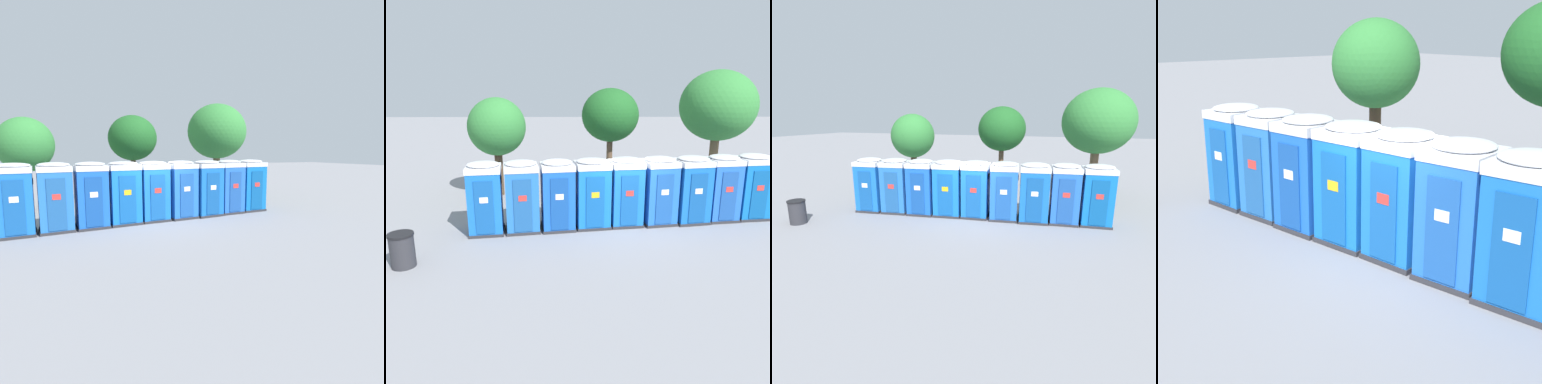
# 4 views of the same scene
# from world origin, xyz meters

# --- Properties ---
(ground_plane) EXTENTS (120.00, 120.00, 0.00)m
(ground_plane) POSITION_xyz_m (0.00, 0.00, 0.00)
(ground_plane) COLOR gray
(portapotty_0) EXTENTS (1.34, 1.35, 2.54)m
(portapotty_0) POSITION_xyz_m (-5.04, -0.57, 1.28)
(portapotty_0) COLOR #2D2D33
(portapotty_0) RESTS_ON ground
(portapotty_1) EXTENTS (1.37, 1.38, 2.54)m
(portapotty_1) POSITION_xyz_m (-3.78, -0.37, 1.28)
(portapotty_1) COLOR #2D2D33
(portapotty_1) RESTS_ON ground
(portapotty_2) EXTENTS (1.35, 1.36, 2.54)m
(portapotty_2) POSITION_xyz_m (-2.53, -0.20, 1.28)
(portapotty_2) COLOR #2D2D33
(portapotty_2) RESTS_ON ground
(portapotty_3) EXTENTS (1.40, 1.37, 2.54)m
(portapotty_3) POSITION_xyz_m (-1.28, 0.02, 1.28)
(portapotty_3) COLOR #2D2D33
(portapotty_3) RESTS_ON ground
(portapotty_4) EXTENTS (1.31, 1.33, 2.54)m
(portapotty_4) POSITION_xyz_m (-0.03, 0.21, 1.28)
(portapotty_4) COLOR #2D2D33
(portapotty_4) RESTS_ON ground
(portapotty_5) EXTENTS (1.38, 1.38, 2.54)m
(portapotty_5) POSITION_xyz_m (1.23, 0.33, 1.28)
(portapotty_5) COLOR #2D2D33
(portapotty_5) RESTS_ON ground
(portapotty_6) EXTENTS (1.42, 1.39, 2.54)m
(portapotty_6) POSITION_xyz_m (2.49, 0.46, 1.28)
(portapotty_6) COLOR #2D2D33
(portapotty_6) RESTS_ON ground
(portapotty_7) EXTENTS (1.31, 1.34, 2.54)m
(portapotty_7) POSITION_xyz_m (3.74, 0.70, 1.28)
(portapotty_7) COLOR #2D2D33
(portapotty_7) RESTS_ON ground
(portapotty_8) EXTENTS (1.37, 1.33, 2.54)m
(portapotty_8) POSITION_xyz_m (4.99, 0.89, 1.28)
(portapotty_8) COLOR #2D2D33
(portapotty_8) RESTS_ON ground
(street_tree_0) EXTENTS (2.79, 2.79, 5.00)m
(street_tree_0) POSITION_xyz_m (-0.12, 5.49, 3.68)
(street_tree_0) COLOR brown
(street_tree_0) RESTS_ON ground
(street_tree_1) EXTENTS (2.67, 2.67, 4.59)m
(street_tree_1) POSITION_xyz_m (-5.47, 4.42, 3.22)
(street_tree_1) COLOR #4C3826
(street_tree_1) RESTS_ON ground
(street_tree_2) EXTENTS (3.64, 3.64, 5.85)m
(street_tree_2) POSITION_xyz_m (5.03, 5.17, 4.14)
(street_tree_2) COLOR brown
(street_tree_2) RESTS_ON ground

